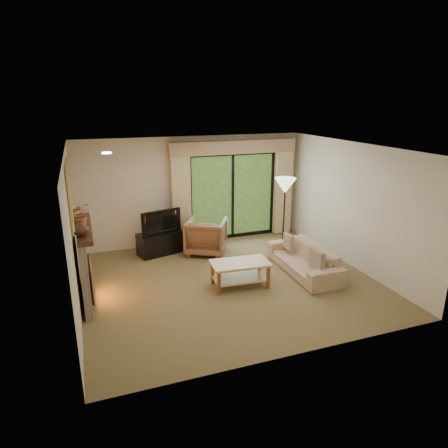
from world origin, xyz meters
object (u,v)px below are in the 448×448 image
object	(u,v)px
armchair	(206,236)
coffee_table	(240,274)
sofa	(304,259)
media_console	(161,243)

from	to	relation	value
armchair	coffee_table	world-z (taller)	armchair
sofa	coffee_table	world-z (taller)	sofa
armchair	coffee_table	distance (m)	1.88
sofa	coffee_table	distance (m)	1.49
coffee_table	armchair	bearing A→B (deg)	97.00
media_console	coffee_table	xyz separation A→B (m)	(1.09, -2.19, -0.01)
media_console	coffee_table	bearing A→B (deg)	-78.54
armchair	media_console	bearing A→B (deg)	10.80
armchair	coffee_table	xyz separation A→B (m)	(0.09, -1.87, -0.16)
media_console	coffee_table	distance (m)	2.45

